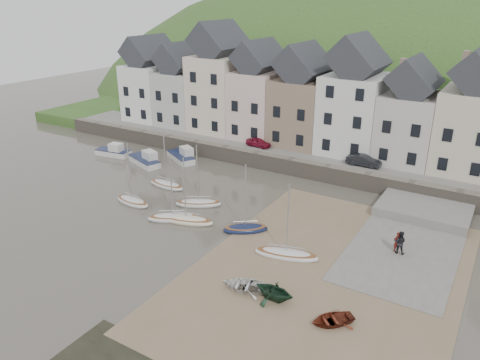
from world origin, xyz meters
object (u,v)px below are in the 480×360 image
Objects in this scene: rowboat_red at (332,319)px; sailboat_0 at (167,185)px; rowboat_green at (274,290)px; car_left at (258,142)px; rowboat_white at (245,285)px; person_red at (397,242)px; car_right at (364,160)px; person_dark at (400,242)px.

sailboat_0 is at bearing -163.42° from rowboat_red.
car_left is (-14.68, 24.21, 1.36)m from rowboat_green.
person_red is (7.61, 10.43, 0.56)m from rowboat_white.
sailboat_0 is 1.99× the size of rowboat_white.
sailboat_0 is at bearing -140.41° from rowboat_white.
sailboat_0 reaches higher than car_right.
rowboat_red is 10.62m from person_dark.
person_red is 24.38m from car_left.
car_left is at bearing -146.67° from rowboat_green.
person_dark is 0.59× the size of car_left.
rowboat_red is at bearing 72.25° from rowboat_white.
rowboat_white is at bearing -34.94° from sailboat_0.
car_left is at bearing 73.01° from sailboat_0.
person_red is (23.97, -1.00, 0.68)m from sailboat_0.
car_right is at bearing -84.32° from car_left.
rowboat_red is at bearing -166.97° from car_right.
rowboat_white is 1.17× the size of rowboat_green.
rowboat_red is (6.37, -0.25, -0.04)m from rowboat_white.
car_left is at bearing -78.98° from person_red.
rowboat_red is 10.77m from person_red.
person_dark reaches higher than person_red.
person_red is at bearing -2.39° from sailboat_0.
car_left reaches higher than rowboat_green.
rowboat_red is at bearing 78.21° from person_dark.
sailboat_0 is 13.52m from car_left.
rowboat_white is 1.00× the size of car_left.
rowboat_white reaches higher than rowboat_red.
sailboat_0 is 19.96m from rowboat_white.
person_dark is at bearing 125.73° from rowboat_red.
car_right is (0.59, 24.23, 1.82)m from rowboat_white.
sailboat_0 reaches higher than person_dark.
car_right reaches higher than rowboat_red.
rowboat_green is 24.31m from car_right.
person_red is at bearing 128.41° from rowboat_white.
person_dark is (0.23, -0.20, 0.11)m from person_red.
car_left is 13.04m from car_right.
sailboat_0 is 1.70× the size of car_right.
rowboat_green is at bearing -176.36° from car_right.
sailboat_0 is 25.55m from rowboat_red.
rowboat_red is at bearing -27.21° from sailboat_0.
person_red reaches higher than rowboat_white.
person_dark reaches higher than rowboat_white.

